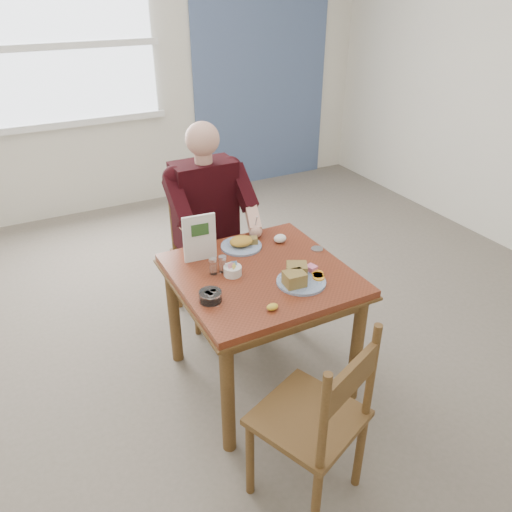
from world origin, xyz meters
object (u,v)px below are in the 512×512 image
chair_far (206,252)px  near_plate (299,277)px  far_plate (242,243)px  chair_near (317,421)px  diner (209,213)px  table (261,289)px

chair_far → near_plate: (0.12, -0.99, 0.30)m
near_plate → far_plate: 0.49m
chair_near → diner: (0.16, 1.52, 0.33)m
chair_near → near_plate: bearing=65.7°
diner → chair_near: bearing=-95.9°
table → diner: (0.00, 0.71, 0.17)m
chair_far → near_plate: bearing=-83.0°
chair_far → near_plate: size_ratio=3.07×
diner → far_plate: diner is taller
diner → near_plate: (0.12, -0.90, -0.03)m
near_plate → far_plate: size_ratio=1.01×
diner → table: bearing=-90.0°
table → near_plate: 0.27m
chair_near → far_plate: 1.16m
table → diner: bearing=90.0°
chair_far → diner: 0.34m
chair_near → near_plate: size_ratio=3.07×
chair_far → chair_near: size_ratio=1.00×
table → far_plate: far_plate is taller
chair_near → far_plate: chair_near is taller
diner → near_plate: size_ratio=4.47×
diner → far_plate: bearing=-85.6°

